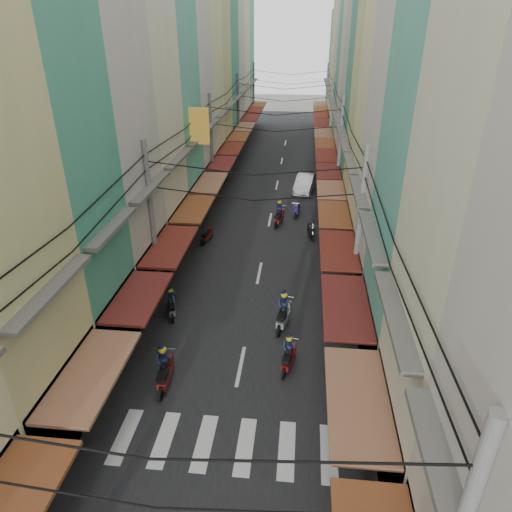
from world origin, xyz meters
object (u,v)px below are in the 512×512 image
Objects in this scene: white_car at (304,191)px; bicycle at (388,344)px; traffic_sign at (382,303)px; market_umbrella at (419,318)px.

white_car is 2.70× the size of bicycle.
bicycle is 2.36m from traffic_sign.
bicycle is (3.94, -20.55, 0.00)m from white_car.
traffic_sign is (-1.44, 0.67, 0.18)m from market_umbrella.
white_car is 20.93m from bicycle.
market_umbrella is at bearing -128.32° from bicycle.
traffic_sign is at bearing -71.98° from white_car.
bicycle is at bearing 17.04° from traffic_sign.
white_car is 22.04m from market_umbrella.
white_car is 2.00× the size of market_umbrella.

